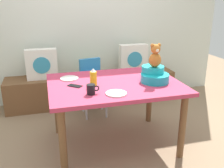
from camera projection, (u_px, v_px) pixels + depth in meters
name	position (u px, v px, depth m)	size (l,w,h in m)	color
ground_plane	(114.00, 143.00, 2.93)	(8.00, 8.00, 0.00)	#8C7256
back_wall	(88.00, 17.00, 3.90)	(4.40, 0.10, 2.60)	silver
window_bench	(93.00, 88.00, 4.01)	(2.60, 0.44, 0.46)	brown
pillow_floral_left	(42.00, 64.00, 3.66)	(0.44, 0.15, 0.44)	white
pillow_floral_right	(133.00, 58.00, 4.00)	(0.44, 0.15, 0.44)	white
book_stack	(90.00, 72.00, 3.91)	(0.20, 0.14, 0.09)	#36C35B
dining_table	(114.00, 91.00, 2.72)	(1.38, 1.03, 0.74)	#B73351
highchair	(94.00, 79.00, 3.50)	(0.38, 0.49, 0.79)	#2672B2
infant_seat_teal	(154.00, 75.00, 2.70)	(0.30, 0.33, 0.16)	#19A3B0
teddy_bear	(155.00, 56.00, 2.63)	(0.13, 0.12, 0.25)	#B76929
ketchup_bottle	(93.00, 78.00, 2.56)	(0.07, 0.07, 0.18)	gold
coffee_mug	(91.00, 89.00, 2.35)	(0.12, 0.08, 0.09)	black
dinner_plate_near	(116.00, 93.00, 2.37)	(0.20, 0.20, 0.01)	white
dinner_plate_far	(69.00, 78.00, 2.80)	(0.20, 0.20, 0.01)	white
cell_phone	(75.00, 86.00, 2.57)	(0.07, 0.14, 0.01)	black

